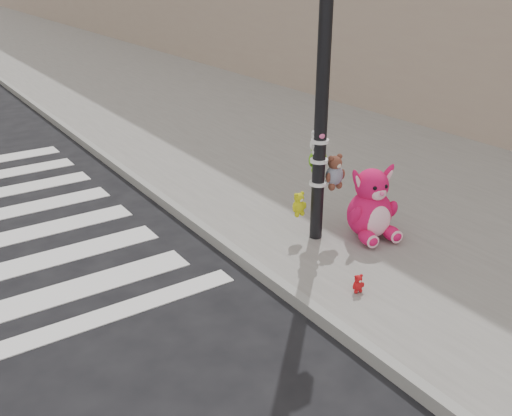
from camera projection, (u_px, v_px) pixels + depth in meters
ground at (212, 408)px, 4.79m from camera, size 120.00×120.00×0.00m
sidewalk_near at (186, 101)px, 14.92m from camera, size 7.00×80.00×0.14m
curb_edge at (53, 120)px, 13.15m from camera, size 0.12×80.00×0.15m
signal_pole at (323, 114)px, 6.81m from camera, size 0.69×0.50×4.00m
pink_bunny at (371, 208)px, 7.30m from camera, size 0.72×0.81×0.97m
red_teddy at (358, 283)px, 6.15m from camera, size 0.17×0.13×0.22m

